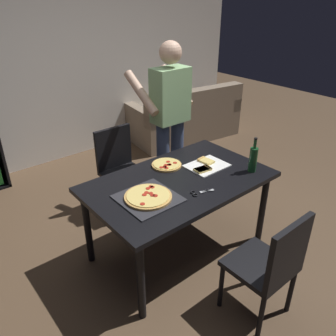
# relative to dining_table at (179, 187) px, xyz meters

# --- Properties ---
(ground_plane) EXTENTS (12.00, 12.00, 0.00)m
(ground_plane) POSITION_rel_dining_table_xyz_m (0.00, 0.00, -0.67)
(ground_plane) COLOR brown
(back_wall) EXTENTS (6.40, 0.10, 2.80)m
(back_wall) POSITION_rel_dining_table_xyz_m (0.00, 2.60, 0.73)
(back_wall) COLOR silver
(back_wall) RESTS_ON ground_plane
(dining_table) EXTENTS (1.56, 0.94, 0.75)m
(dining_table) POSITION_rel_dining_table_xyz_m (0.00, 0.00, 0.00)
(dining_table) COLOR black
(dining_table) RESTS_ON ground_plane
(chair_near_camera) EXTENTS (0.42, 0.42, 0.90)m
(chair_near_camera) POSITION_rel_dining_table_xyz_m (-0.00, -0.96, -0.16)
(chair_near_camera) COLOR black
(chair_near_camera) RESTS_ON ground_plane
(chair_far_side) EXTENTS (0.42, 0.42, 0.90)m
(chair_far_side) POSITION_rel_dining_table_xyz_m (0.00, 0.96, -0.16)
(chair_far_side) COLOR black
(chair_far_side) RESTS_ON ground_plane
(couch) EXTENTS (1.79, 1.06, 0.85)m
(couch) POSITION_rel_dining_table_xyz_m (1.89, 1.99, -0.37)
(couch) COLOR gray
(couch) RESTS_ON ground_plane
(person_serving_pizza) EXTENTS (0.55, 0.54, 1.75)m
(person_serving_pizza) POSITION_rel_dining_table_xyz_m (0.51, 0.74, 0.32)
(person_serving_pizza) COLOR #38476B
(person_serving_pizza) RESTS_ON ground_plane
(pepperoni_pizza_on_tray) EXTENTS (0.43, 0.43, 0.04)m
(pepperoni_pizza_on_tray) POSITION_rel_dining_table_xyz_m (-0.38, -0.07, 0.09)
(pepperoni_pizza_on_tray) COLOR #2D2D33
(pepperoni_pizza_on_tray) RESTS_ON dining_table
(pizza_slices_on_towel) EXTENTS (0.36, 0.28, 0.03)m
(pizza_slices_on_towel) POSITION_rel_dining_table_xyz_m (0.33, 0.02, 0.09)
(pizza_slices_on_towel) COLOR white
(pizza_slices_on_towel) RESTS_ON dining_table
(wine_bottle) EXTENTS (0.07, 0.07, 0.32)m
(wine_bottle) POSITION_rel_dining_table_xyz_m (0.59, -0.29, 0.19)
(wine_bottle) COLOR #194723
(wine_bottle) RESTS_ON dining_table
(kitchen_scissors) EXTENTS (0.20, 0.12, 0.01)m
(kitchen_scissors) POSITION_rel_dining_table_xyz_m (-0.03, -0.26, 0.08)
(kitchen_scissors) COLOR silver
(kitchen_scissors) RESTS_ON dining_table
(second_pizza_plain) EXTENTS (0.27, 0.27, 0.03)m
(second_pizza_plain) POSITION_rel_dining_table_xyz_m (0.08, 0.26, 0.09)
(second_pizza_plain) COLOR tan
(second_pizza_plain) RESTS_ON dining_table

